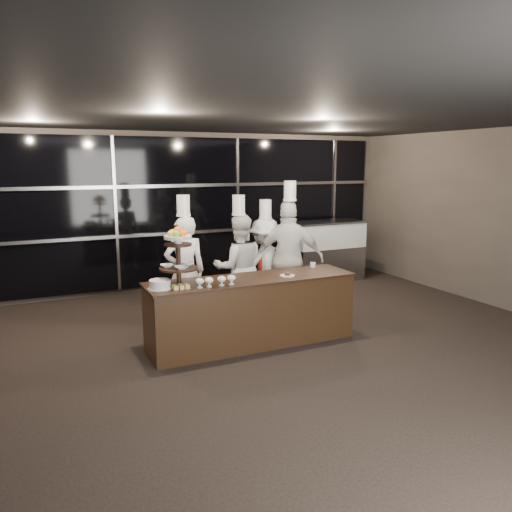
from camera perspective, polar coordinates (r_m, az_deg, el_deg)
name	(u,v)px	position (r m, az deg, el deg)	size (l,w,h in m)	color
room	(316,254)	(5.20, 6.85, 0.22)	(10.00, 10.00, 10.00)	black
window_wall	(180,212)	(9.71, -8.73, 5.03)	(8.60, 0.10, 2.80)	black
buffet_counter	(252,311)	(6.76, -0.46, -6.27)	(2.84, 0.74, 0.92)	black
display_stand	(178,253)	(6.22, -8.88, 0.38)	(0.48, 0.48, 0.74)	black
compotes	(216,280)	(6.21, -4.65, -2.73)	(0.53, 0.11, 0.12)	silver
layer_cake	(160,284)	(6.18, -10.92, -3.21)	(0.30, 0.30, 0.11)	white
pastry_squares	(181,287)	(6.14, -8.60, -3.49)	(0.20, 0.13, 0.05)	#E2C86E
small_plate	(287,275)	(6.77, 3.61, -2.17)	(0.20, 0.20, 0.05)	white
chef_cup	(313,265)	(7.36, 6.51, -1.01)	(0.08, 0.08, 0.07)	white
display_case	(327,248)	(10.48, 8.09, 0.95)	(1.53, 0.67, 1.24)	#A5A5AA
chef_a	(185,270)	(7.48, -8.12, -1.57)	(0.64, 0.44, 1.97)	white
chef_b	(239,267)	(7.75, -1.95, -1.23)	(0.92, 0.79, 1.95)	silver
chef_c	(265,265)	(8.09, 1.06, -1.07)	(1.08, 0.71, 1.86)	silver
chef_d	(289,258)	(7.88, 3.80, -0.28)	(1.18, 0.89, 2.16)	white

